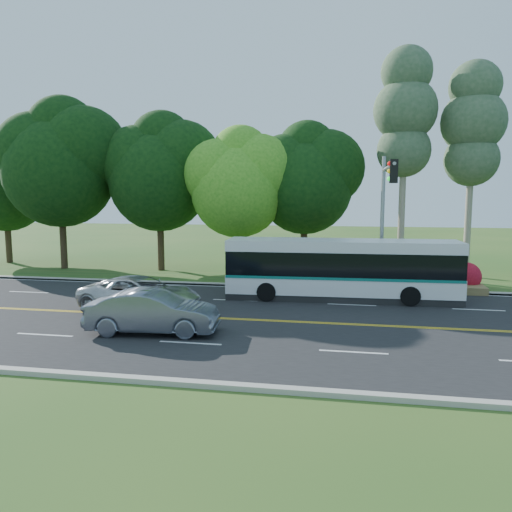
% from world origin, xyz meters
% --- Properties ---
extents(ground, '(120.00, 120.00, 0.00)m').
position_xyz_m(ground, '(0.00, 0.00, 0.00)').
color(ground, '#28531B').
rests_on(ground, ground).
extents(road, '(60.00, 14.00, 0.02)m').
position_xyz_m(road, '(0.00, 0.00, 0.01)').
color(road, black).
rests_on(road, ground).
extents(curb_north, '(60.00, 0.30, 0.15)m').
position_xyz_m(curb_north, '(0.00, 7.15, 0.07)').
color(curb_north, '#ABA89B').
rests_on(curb_north, ground).
extents(curb_south, '(60.00, 0.30, 0.15)m').
position_xyz_m(curb_south, '(0.00, -7.15, 0.07)').
color(curb_south, '#ABA89B').
rests_on(curb_south, ground).
extents(grass_verge, '(60.00, 4.00, 0.10)m').
position_xyz_m(grass_verge, '(0.00, 9.00, 0.05)').
color(grass_verge, '#28531B').
rests_on(grass_verge, ground).
extents(lane_markings, '(57.60, 13.82, 0.00)m').
position_xyz_m(lane_markings, '(-0.09, 0.00, 0.02)').
color(lane_markings, gold).
rests_on(lane_markings, road).
extents(tree_row, '(44.70, 9.10, 13.84)m').
position_xyz_m(tree_row, '(-5.15, 12.13, 6.73)').
color(tree_row, '#302315').
rests_on(tree_row, ground).
extents(bougainvillea_hedge, '(9.50, 2.25, 1.50)m').
position_xyz_m(bougainvillea_hedge, '(7.18, 8.15, 0.72)').
color(bougainvillea_hedge, maroon).
rests_on(bougainvillea_hedge, ground).
extents(traffic_signal, '(0.42, 6.10, 7.00)m').
position_xyz_m(traffic_signal, '(6.49, 5.40, 4.67)').
color(traffic_signal, gray).
rests_on(traffic_signal, ground).
extents(transit_bus, '(11.06, 2.76, 2.88)m').
position_xyz_m(transit_bus, '(4.47, 4.72, 1.44)').
color(transit_bus, silver).
rests_on(transit_bus, road).
extents(sedan, '(4.91, 2.12, 1.57)m').
position_xyz_m(sedan, '(-2.23, -2.55, 0.81)').
color(sedan, slate).
rests_on(sedan, road).
extents(suv, '(5.61, 3.14, 1.48)m').
position_xyz_m(suv, '(-4.10, 0.70, 0.76)').
color(suv, silver).
rests_on(suv, road).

